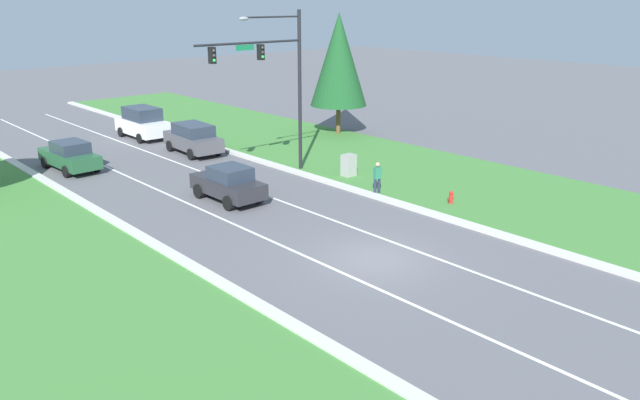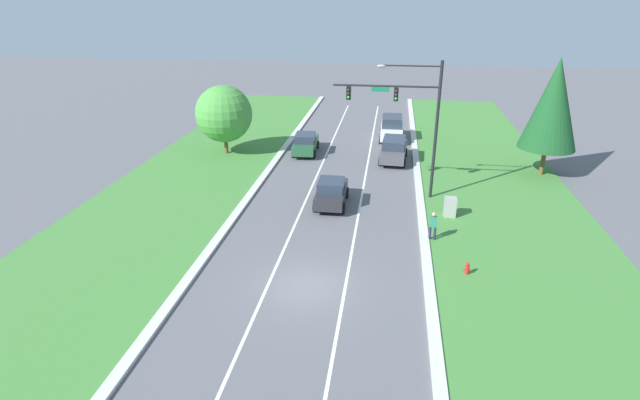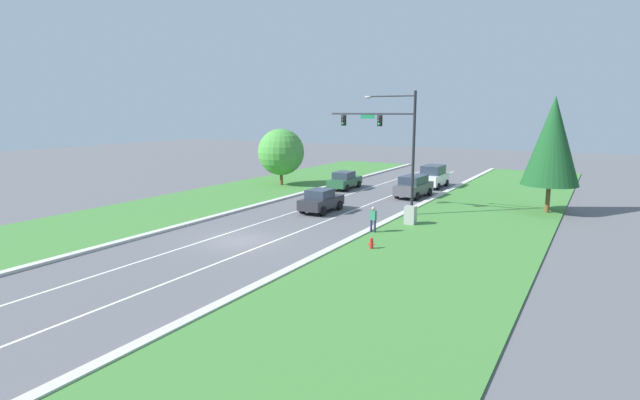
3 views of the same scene
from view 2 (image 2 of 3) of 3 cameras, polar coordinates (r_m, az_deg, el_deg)
name	(u,v)px [view 2 (image 2 of 3)]	position (r m, az deg, el deg)	size (l,w,h in m)	color
ground_plane	(306,286)	(23.57, -1.56, -9.82)	(160.00, 160.00, 0.00)	#5B5B60
curb_strip_right	(430,295)	(23.37, 12.46, -10.51)	(0.50, 90.00, 0.15)	beige
curb_strip_left	(191,276)	(25.00, -14.57, -8.36)	(0.50, 90.00, 0.15)	beige
grass_verge_right	(552,305)	(24.44, 25.02, -10.81)	(10.00, 90.00, 0.08)	#427F38
grass_verge_left	(89,268)	(27.38, -24.85, -7.09)	(10.00, 90.00, 0.08)	#427F38
lane_stripe_inner_left	(269,283)	(23.91, -5.87, -9.43)	(0.14, 81.00, 0.01)	white
lane_stripe_inner_right	(345,289)	(23.37, 2.87, -10.14)	(0.14, 81.00, 0.01)	white
traffic_signal_mast	(409,111)	(32.21, 10.17, 10.03)	(6.68, 0.41, 8.90)	black
graphite_suv	(394,149)	(40.77, 8.42, 5.76)	(2.30, 4.81, 1.92)	#4C4C51
forest_sedan	(306,143)	(42.55, -1.66, 6.52)	(2.15, 4.76, 1.71)	#235633
charcoal_sedan	(331,192)	(31.82, 1.31, 0.91)	(1.99, 4.20, 1.75)	#28282D
white_suv	(392,128)	(46.97, 8.21, 8.17)	(2.17, 4.71, 2.21)	white
utility_cabinet	(450,207)	(31.13, 14.63, -0.83)	(0.70, 0.60, 1.29)	#9E9E99
pedestrian	(433,225)	(27.87, 12.79, -2.82)	(0.41, 0.27, 1.69)	#232842
fire_hydrant	(467,269)	(25.24, 16.46, -7.57)	(0.34, 0.20, 0.70)	red
conifer_near_right_tree	(553,104)	(39.58, 25.11, 9.90)	(4.04, 4.04, 8.59)	brown
oak_near_left_tree	(224,114)	(42.39, -10.93, 9.64)	(4.67, 4.67, 5.76)	brown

